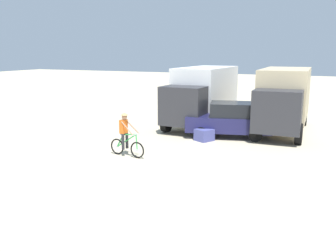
# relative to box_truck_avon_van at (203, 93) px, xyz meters

# --- Properties ---
(ground_plane) EXTENTS (120.00, 120.00, 0.00)m
(ground_plane) POSITION_rel_box_truck_avon_van_xyz_m (1.03, -9.94, -1.87)
(ground_plane) COLOR beige
(box_truck_avon_van) EXTENTS (2.59, 6.82, 3.35)m
(box_truck_avon_van) POSITION_rel_box_truck_avon_van_xyz_m (0.00, 0.00, 0.00)
(box_truck_avon_van) COLOR white
(box_truck_avon_van) RESTS_ON ground
(box_truck_tan_camper) EXTENTS (2.53, 6.80, 3.35)m
(box_truck_tan_camper) POSITION_rel_box_truck_avon_van_xyz_m (4.55, 0.06, 0.00)
(box_truck_tan_camper) COLOR #CCB78E
(box_truck_tan_camper) RESTS_ON ground
(sedan_parked) EXTENTS (4.50, 2.72, 1.76)m
(sedan_parked) POSITION_rel_box_truck_avon_van_xyz_m (2.28, -2.50, -0.99)
(sedan_parked) COLOR #1E1E4C
(sedan_parked) RESTS_ON ground
(cyclist_orange_shirt) EXTENTS (1.72, 0.53, 1.82)m
(cyclist_orange_shirt) POSITION_rel_box_truck_avon_van_xyz_m (-0.72, -7.63, -1.03)
(cyclist_orange_shirt) COLOR black
(cyclist_orange_shirt) RESTS_ON ground
(supply_crate) EXTENTS (0.98, 1.00, 0.57)m
(supply_crate) POSITION_rel_box_truck_avon_van_xyz_m (1.39, -3.76, -1.59)
(supply_crate) COLOR #4C5199
(supply_crate) RESTS_ON ground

